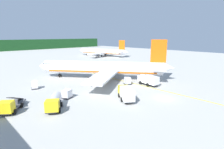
{
  "coord_description": "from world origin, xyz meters",
  "views": [
    {
      "loc": [
        -32.67,
        -17.88,
        12.99
      ],
      "look_at": [
        -0.56,
        15.14,
        2.88
      ],
      "focal_mm": 28.55,
      "sensor_mm": 36.0,
      "label": 1
    }
  ],
  "objects": [
    {
      "name": "service_truck_pushback",
      "position": [
        -6.43,
        4.96,
        1.54
      ],
      "size": [
        5.23,
        6.15,
        2.74
      ],
      "color": "yellow",
      "rests_on": "ground"
    },
    {
      "name": "cargo_container_near",
      "position": [
        -16.82,
        25.88,
        0.95
      ],
      "size": [
        2.09,
        2.09,
        2.01
      ],
      "color": "#333338",
      "rests_on": "ground"
    },
    {
      "name": "airliner_mid_apron",
      "position": [
        42.43,
        68.22,
        2.92
      ],
      "size": [
        29.38,
        35.13,
        10.26
      ],
      "color": "white",
      "rests_on": "ground"
    },
    {
      "name": "apron_guide_line",
      "position": [
        4.74,
        17.37,
        0.01
      ],
      "size": [
        0.3,
        60.0,
        0.01
      ],
      "primitive_type": "cube",
      "color": "yellow",
      "rests_on": "ground"
    },
    {
      "name": "service_truck_baggage",
      "position": [
        -25.29,
        14.91,
        1.17
      ],
      "size": [
        5.75,
        6.43,
        2.72
      ],
      "color": "yellow",
      "rests_on": "ground"
    },
    {
      "name": "ground",
      "position": [
        0.0,
        48.0,
        -0.1
      ],
      "size": [
        240.0,
        320.0,
        0.2
      ],
      "primitive_type": "cube",
      "color": "#A8A8A3"
    },
    {
      "name": "cargo_container_far",
      "position": [
        2.75,
        12.55,
        1.0
      ],
      "size": [
        2.11,
        2.11,
        2.1
      ],
      "color": "#333338",
      "rests_on": "ground"
    },
    {
      "name": "crew_marshaller",
      "position": [
        9.12,
        13.35,
        0.97
      ],
      "size": [
        0.47,
        0.49,
        1.66
      ],
      "color": "#191E33",
      "rests_on": "ground"
    },
    {
      "name": "service_truck_fuel",
      "position": [
        -19.2,
        10.79,
        1.4
      ],
      "size": [
        5.07,
        5.9,
        2.4
      ],
      "color": "yellow",
      "rests_on": "ground"
    },
    {
      "name": "crew_loader_left",
      "position": [
        -5.46,
        17.85,
        0.97
      ],
      "size": [
        0.41,
        0.57,
        1.65
      ],
      "color": "#191E33",
      "rests_on": "ground"
    },
    {
      "name": "service_truck_catering",
      "position": [
        6.26,
        8.34,
        1.49
      ],
      "size": [
        2.9,
        6.05,
        2.62
      ],
      "color": "silver",
      "rests_on": "ground"
    },
    {
      "name": "airliner_foreground",
      "position": [
        2.56,
        21.92,
        3.39
      ],
      "size": [
        30.0,
        35.04,
        11.9
      ],
      "color": "white",
      "rests_on": "ground"
    },
    {
      "name": "cargo_container_mid",
      "position": [
        -14.52,
        14.34,
        0.95
      ],
      "size": [
        2.25,
        2.25,
        2.02
      ],
      "color": "#333338",
      "rests_on": "ground"
    }
  ]
}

